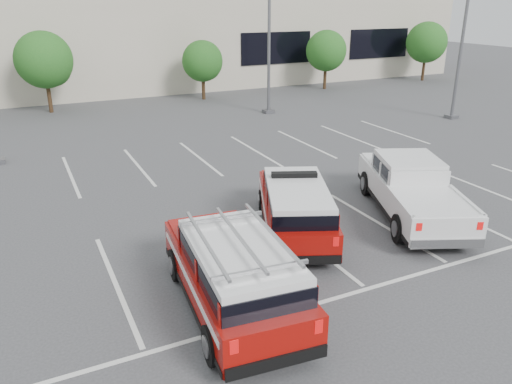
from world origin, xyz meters
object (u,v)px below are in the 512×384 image
(tree_mid_right, at_px, (204,62))
(white_pickup, at_px, (411,194))
(light_pole_mid, at_px, (269,24))
(fire_chief_suv, at_px, (295,211))
(ladder_suv, at_px, (234,278))
(convention_building, at_px, (101,24))
(tree_mid_left, at_px, (46,62))
(tree_far_right, at_px, (427,44))
(tree_right, at_px, (327,52))
(light_pole_right, at_px, (464,25))

(tree_mid_right, bearing_deg, white_pickup, -92.86)
(light_pole_mid, distance_m, fire_chief_suv, 17.50)
(light_pole_mid, relative_size, ladder_suv, 1.94)
(convention_building, height_order, fire_chief_suv, convention_building)
(tree_mid_left, distance_m, ladder_suv, 24.44)
(white_pickup, bearing_deg, tree_far_right, 69.60)
(tree_mid_left, distance_m, tree_right, 20.00)
(tree_mid_left, distance_m, light_pole_right, 24.23)
(tree_mid_right, distance_m, fire_chief_suv, 22.11)
(tree_right, xyz_separation_m, light_pole_mid, (-8.09, -6.05, 2.41))
(tree_mid_left, xyz_separation_m, light_pole_mid, (11.91, -6.05, 2.14))
(fire_chief_suv, bearing_deg, light_pole_right, 53.68)
(tree_far_right, bearing_deg, fire_chief_suv, -139.51)
(tree_mid_left, xyz_separation_m, light_pole_right, (20.91, -12.05, 2.14))
(tree_mid_left, xyz_separation_m, tree_mid_right, (10.00, -0.00, -0.54))
(convention_building, distance_m, white_pickup, 32.16)
(light_pole_right, height_order, fire_chief_suv, light_pole_right)
(tree_mid_right, xyz_separation_m, ladder_suv, (-8.29, -24.27, -1.70))
(light_pole_mid, height_order, white_pickup, light_pole_mid)
(convention_building, xyz_separation_m, white_pickup, (3.82, -31.68, -4.00))
(tree_far_right, bearing_deg, ladder_suv, -139.37)
(convention_building, height_order, light_pole_mid, convention_building)
(white_pickup, xyz_separation_m, ladder_suv, (-7.20, -2.41, 0.09))
(convention_building, distance_m, tree_mid_left, 11.19)
(tree_mid_left, bearing_deg, convention_building, 62.60)
(fire_chief_suv, relative_size, white_pickup, 0.86)
(tree_mid_right, height_order, tree_far_right, tree_far_right)
(convention_building, distance_m, fire_chief_suv, 31.51)
(convention_building, bearing_deg, light_pole_right, -54.11)
(tree_mid_right, xyz_separation_m, light_pole_right, (10.91, -12.05, 2.68))
(convention_building, height_order, white_pickup, convention_building)
(tree_far_right, bearing_deg, tree_mid_left, 180.00)
(tree_far_right, height_order, light_pole_mid, light_pole_mid)
(light_pole_right, height_order, ladder_suv, light_pole_right)
(tree_far_right, bearing_deg, convention_building, 158.49)
(tree_far_right, height_order, white_pickup, tree_far_right)
(convention_building, distance_m, tree_far_right, 26.83)
(tree_mid_right, relative_size, ladder_suv, 0.76)
(white_pickup, bearing_deg, light_pole_right, 62.85)
(light_pole_right, bearing_deg, tree_mid_left, 150.05)
(tree_right, height_order, tree_far_right, tree_far_right)
(tree_mid_left, distance_m, tree_far_right, 30.00)
(tree_right, xyz_separation_m, ladder_suv, (-18.29, -24.27, -1.97))
(tree_mid_left, relative_size, tree_far_right, 1.00)
(tree_right, xyz_separation_m, light_pole_right, (0.91, -12.05, 2.41))
(convention_building, height_order, tree_far_right, convention_building)
(tree_right, xyz_separation_m, fire_chief_suv, (-15.11, -21.44, -2.05))
(tree_right, relative_size, ladder_suv, 0.84)
(light_pole_right, distance_m, white_pickup, 16.13)
(tree_far_right, height_order, ladder_suv, tree_far_right)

